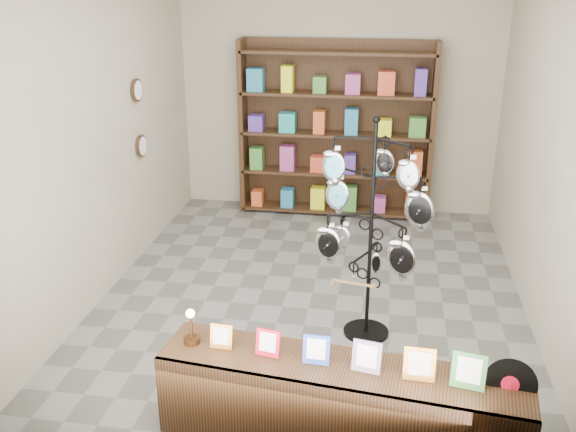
# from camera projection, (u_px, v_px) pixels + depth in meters

# --- Properties ---
(ground) EXTENTS (5.00, 5.00, 0.00)m
(ground) POSITION_uv_depth(u_px,v_px,m) (312.00, 293.00, 6.31)
(ground) COLOR slate
(ground) RESTS_ON ground
(room_envelope) EXTENTS (5.00, 5.00, 5.00)m
(room_envelope) POSITION_uv_depth(u_px,v_px,m) (315.00, 106.00, 5.65)
(room_envelope) COLOR #AEA48C
(room_envelope) RESTS_ON ground
(display_tree) EXTENTS (1.02, 1.00, 1.93)m
(display_tree) POSITION_uv_depth(u_px,v_px,m) (372.00, 214.00, 5.22)
(display_tree) COLOR black
(display_tree) RESTS_ON ground
(front_shelf) EXTENTS (2.44, 0.77, 0.85)m
(front_shelf) POSITION_uv_depth(u_px,v_px,m) (340.00, 404.00, 4.23)
(front_shelf) COLOR black
(front_shelf) RESTS_ON ground
(back_shelving) EXTENTS (2.42, 0.36, 2.20)m
(back_shelving) POSITION_uv_depth(u_px,v_px,m) (335.00, 135.00, 8.06)
(back_shelving) COLOR black
(back_shelving) RESTS_ON ground
(wall_clocks) EXTENTS (0.03, 0.24, 0.84)m
(wall_clocks) POSITION_uv_depth(u_px,v_px,m) (139.00, 119.00, 6.80)
(wall_clocks) COLOR black
(wall_clocks) RESTS_ON ground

